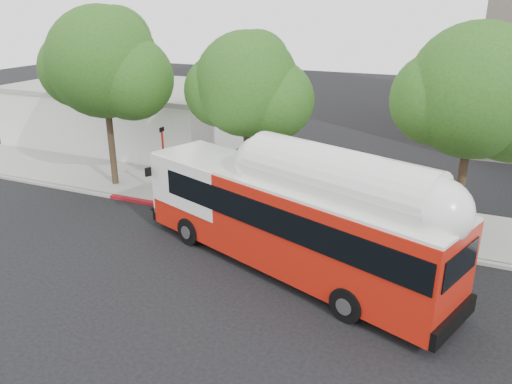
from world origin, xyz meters
TOP-DOWN VIEW (x-y plane):
  - ground at (0.00, 0.00)m, footprint 120.00×120.00m
  - sidewalk at (0.00, 6.50)m, footprint 60.00×5.00m
  - curb_strip at (0.00, 3.90)m, footprint 60.00×0.30m
  - red_curb_segment at (-3.00, 3.90)m, footprint 10.00×0.32m
  - street_tree_left at (-8.53, 5.56)m, footprint 6.67×5.80m
  - street_tree_mid at (-0.59, 6.06)m, footprint 5.75×5.00m
  - street_tree_right at (9.44, 5.86)m, footprint 6.21×5.40m
  - low_commercial_bldg at (-14.00, 14.00)m, footprint 16.20×10.20m
  - transit_bus at (3.21, 0.53)m, footprint 14.18×7.25m
  - signal_pole at (-5.09, 4.70)m, footprint 0.11×0.37m

SIDE VIEW (x-z plane):
  - ground at x=0.00m, z-range 0.00..0.00m
  - sidewalk at x=0.00m, z-range 0.00..0.15m
  - curb_strip at x=0.00m, z-range 0.00..0.15m
  - red_curb_segment at x=-3.00m, z-range 0.00..0.16m
  - transit_bus at x=3.21m, z-range -0.14..4.06m
  - signal_pole at x=-5.09m, z-range 0.05..3.99m
  - low_commercial_bldg at x=-14.00m, z-range 0.03..4.28m
  - street_tree_mid at x=-0.59m, z-range 1.60..10.22m
  - street_tree_right at x=9.44m, z-range 1.67..10.85m
  - street_tree_left at x=-8.53m, z-range 1.73..11.47m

